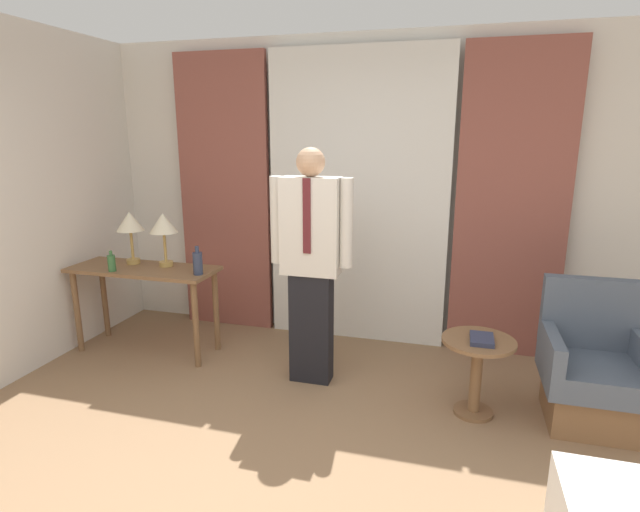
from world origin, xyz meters
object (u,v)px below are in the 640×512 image
table_lamp_left (130,224)px  armchair (593,374)px  desk (144,281)px  bottle_by_lamp (198,263)px  book (482,339)px  bottle_near_edge (112,263)px  table_lamp_right (163,226)px  side_table (477,364)px  person (311,259)px

table_lamp_left → armchair: size_ratio=0.49×
desk → table_lamp_left: (-0.16, 0.10, 0.48)m
bottle_by_lamp → book: bottle_by_lamp is taller
bottle_near_edge → bottle_by_lamp: size_ratio=0.74×
book → bottle_near_edge: bearing=176.7°
table_lamp_right → bottle_near_edge: table_lamp_right is taller
desk → side_table: (2.74, -0.31, -0.26)m
table_lamp_left → armchair: (3.64, -0.29, -0.77)m
table_lamp_right → side_table: table_lamp_right is taller
bottle_by_lamp → armchair: size_ratio=0.25×
desk → bottle_near_edge: size_ratio=7.28×
table_lamp_right → person: person is taller
bottle_near_edge → side_table: 2.95m
side_table → book: (0.02, -0.03, 0.19)m
table_lamp_right → armchair: size_ratio=0.49×
desk → side_table: size_ratio=2.33×
desk → side_table: desk is taller
desk → bottle_by_lamp: bearing=-6.6°
table_lamp_right → bottle_by_lamp: size_ratio=1.95×
table_lamp_right → bottle_by_lamp: bearing=-22.5°
desk → table_lamp_left: table_lamp_left is taller
bottle_near_edge → bottle_by_lamp: bottle_by_lamp is taller
table_lamp_left → table_lamp_right: bearing=0.0°
table_lamp_left → book: (2.92, -0.44, -0.55)m
bottle_near_edge → side_table: size_ratio=0.32×
armchair → bottle_by_lamp: bearing=177.6°
side_table → book: 0.19m
bottle_near_edge → armchair: (3.65, -0.02, -0.49)m
desk → table_lamp_left: bearing=148.6°
bottle_near_edge → side_table: bearing=-2.8°
desk → side_table: bearing=-6.4°
book → bottle_by_lamp: bearing=172.9°
armchair → side_table: (-0.73, -0.12, 0.03)m
desk → armchair: size_ratio=1.37×
bottle_by_lamp → book: (2.20, -0.27, -0.29)m
person → book: person is taller
table_lamp_left → armchair: bearing=-4.5°
desk → bottle_near_edge: (-0.17, -0.17, 0.20)m
table_lamp_right → armchair: (3.31, -0.29, -0.77)m
person → table_lamp_right: bearing=170.4°
bottle_near_edge → armchair: bearing=-0.3°
desk → person: person is taller
bottle_by_lamp → table_lamp_right: bearing=157.5°
table_lamp_right → bottle_by_lamp: table_lamp_right is taller
desk → bottle_near_edge: bottle_near_edge is taller
bottle_near_edge → book: bottle_near_edge is taller
bottle_by_lamp → person: (0.97, -0.07, 0.12)m
desk → person: 1.58m
armchair → desk: bearing=176.9°
book → table_lamp_right: bearing=170.4°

